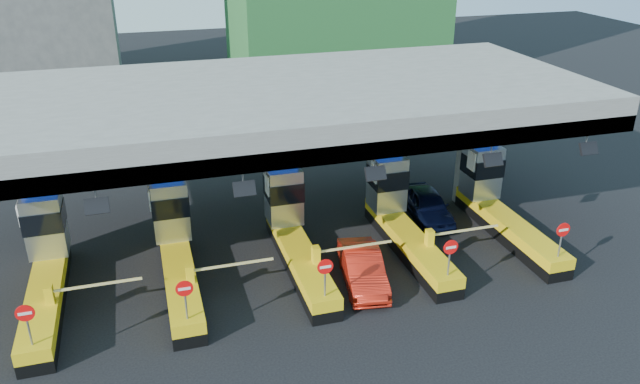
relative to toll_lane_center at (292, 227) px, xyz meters
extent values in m
plane|color=black|center=(0.00, -0.28, -1.40)|extent=(120.00, 120.00, 0.00)
cube|color=slate|center=(0.00, 2.72, 4.85)|extent=(28.00, 12.00, 1.50)
cube|color=#4C4C49|center=(0.00, -2.98, 4.45)|extent=(28.00, 0.60, 0.70)
cube|color=slate|center=(-10.00, 2.72, 1.35)|extent=(1.00, 1.00, 5.50)
cube|color=slate|center=(0.00, 2.72, 1.35)|extent=(1.00, 1.00, 5.50)
cube|color=slate|center=(10.00, 2.72, 1.35)|extent=(1.00, 1.00, 5.50)
cylinder|color=slate|center=(-7.50, -2.98, 3.85)|extent=(0.06, 0.06, 0.50)
cube|color=black|center=(-7.50, -3.18, 3.50)|extent=(0.80, 0.38, 0.54)
cylinder|color=slate|center=(-2.50, -2.98, 3.85)|extent=(0.06, 0.06, 0.50)
cube|color=black|center=(-2.50, -3.18, 3.50)|extent=(0.80, 0.38, 0.54)
cylinder|color=slate|center=(2.50, -2.98, 3.85)|extent=(0.06, 0.06, 0.50)
cube|color=black|center=(2.50, -3.18, 3.50)|extent=(0.80, 0.38, 0.54)
cylinder|color=slate|center=(7.50, -2.98, 3.85)|extent=(0.06, 0.06, 0.50)
cube|color=black|center=(7.50, -3.18, 3.50)|extent=(0.80, 0.38, 0.54)
cylinder|color=slate|center=(12.00, -2.98, 3.85)|extent=(0.06, 0.06, 0.50)
cube|color=black|center=(12.00, -3.18, 3.50)|extent=(0.80, 0.38, 0.54)
cube|color=black|center=(-10.00, -1.28, -1.15)|extent=(1.20, 8.00, 0.50)
cube|color=#E5B70C|center=(-10.00, -1.28, -0.65)|extent=(1.20, 8.00, 0.50)
cube|color=#9EA3A8|center=(-10.00, 1.52, 0.90)|extent=(1.50, 1.50, 2.60)
cube|color=black|center=(-10.00, 1.50, 1.20)|extent=(1.56, 1.56, 0.90)
cube|color=#0C2DBF|center=(-10.00, 1.52, 2.48)|extent=(1.30, 0.35, 0.55)
cube|color=white|center=(-10.80, 1.22, 1.60)|extent=(0.06, 0.70, 0.90)
cylinder|color=slate|center=(-10.00, -4.88, 0.25)|extent=(0.07, 0.07, 1.30)
cylinder|color=red|center=(-10.00, -4.91, 0.85)|extent=(0.60, 0.04, 0.60)
cube|color=white|center=(-10.00, -4.93, 0.85)|extent=(0.42, 0.02, 0.10)
cube|color=#E5B70C|center=(-9.65, -2.48, -0.05)|extent=(0.30, 0.35, 0.70)
cube|color=white|center=(-8.00, -2.48, 0.05)|extent=(3.20, 0.08, 0.08)
cube|color=black|center=(-5.00, -1.28, -1.15)|extent=(1.20, 8.00, 0.50)
cube|color=#E5B70C|center=(-5.00, -1.28, -0.65)|extent=(1.20, 8.00, 0.50)
cube|color=#9EA3A8|center=(-5.00, 1.52, 0.90)|extent=(1.50, 1.50, 2.60)
cube|color=black|center=(-5.00, 1.50, 1.20)|extent=(1.56, 1.56, 0.90)
cube|color=#0C2DBF|center=(-5.00, 1.52, 2.48)|extent=(1.30, 0.35, 0.55)
cube|color=white|center=(-5.80, 1.22, 1.60)|extent=(0.06, 0.70, 0.90)
cylinder|color=slate|center=(-5.00, -4.88, 0.25)|extent=(0.07, 0.07, 1.30)
cylinder|color=red|center=(-5.00, -4.91, 0.85)|extent=(0.60, 0.04, 0.60)
cube|color=white|center=(-5.00, -4.93, 0.85)|extent=(0.42, 0.02, 0.10)
cube|color=#E5B70C|center=(-4.65, -2.48, -0.05)|extent=(0.30, 0.35, 0.70)
cube|color=white|center=(-3.00, -2.48, 0.05)|extent=(3.20, 0.08, 0.08)
cube|color=black|center=(0.00, -1.28, -1.15)|extent=(1.20, 8.00, 0.50)
cube|color=#E5B70C|center=(0.00, -1.28, -0.65)|extent=(1.20, 8.00, 0.50)
cube|color=#9EA3A8|center=(0.00, 1.52, 0.90)|extent=(1.50, 1.50, 2.60)
cube|color=black|center=(0.00, 1.50, 1.20)|extent=(1.56, 1.56, 0.90)
cube|color=#0C2DBF|center=(0.00, 1.52, 2.48)|extent=(1.30, 0.35, 0.55)
cube|color=white|center=(-0.80, 1.22, 1.60)|extent=(0.06, 0.70, 0.90)
cylinder|color=slate|center=(0.00, -4.88, 0.25)|extent=(0.07, 0.07, 1.30)
cylinder|color=red|center=(0.00, -4.91, 0.85)|extent=(0.60, 0.04, 0.60)
cube|color=white|center=(0.00, -4.93, 0.85)|extent=(0.42, 0.02, 0.10)
cube|color=#E5B70C|center=(0.35, -2.48, -0.05)|extent=(0.30, 0.35, 0.70)
cube|color=white|center=(2.00, -2.48, 0.05)|extent=(3.20, 0.08, 0.08)
cube|color=black|center=(5.00, -1.28, -1.15)|extent=(1.20, 8.00, 0.50)
cube|color=#E5B70C|center=(5.00, -1.28, -0.65)|extent=(1.20, 8.00, 0.50)
cube|color=#9EA3A8|center=(5.00, 1.52, 0.90)|extent=(1.50, 1.50, 2.60)
cube|color=black|center=(5.00, 1.50, 1.20)|extent=(1.56, 1.56, 0.90)
cube|color=#0C2DBF|center=(5.00, 1.52, 2.48)|extent=(1.30, 0.35, 0.55)
cube|color=white|center=(4.20, 1.22, 1.60)|extent=(0.06, 0.70, 0.90)
cylinder|color=slate|center=(5.00, -4.88, 0.25)|extent=(0.07, 0.07, 1.30)
cylinder|color=red|center=(5.00, -4.91, 0.85)|extent=(0.60, 0.04, 0.60)
cube|color=white|center=(5.00, -4.93, 0.85)|extent=(0.42, 0.02, 0.10)
cube|color=#E5B70C|center=(5.35, -2.48, -0.05)|extent=(0.30, 0.35, 0.70)
cube|color=white|center=(7.00, -2.48, 0.05)|extent=(3.20, 0.08, 0.08)
cube|color=black|center=(10.00, -1.28, -1.15)|extent=(1.20, 8.00, 0.50)
cube|color=#E5B70C|center=(10.00, -1.28, -0.65)|extent=(1.20, 8.00, 0.50)
cube|color=#9EA3A8|center=(10.00, 1.52, 0.90)|extent=(1.50, 1.50, 2.60)
cube|color=black|center=(10.00, 1.50, 1.20)|extent=(1.56, 1.56, 0.90)
cube|color=#0C2DBF|center=(10.00, 1.52, 2.48)|extent=(1.30, 0.35, 0.55)
cube|color=white|center=(9.20, 1.22, 1.60)|extent=(0.06, 0.70, 0.90)
cylinder|color=slate|center=(10.00, -4.88, 0.25)|extent=(0.07, 0.07, 1.30)
cylinder|color=red|center=(10.00, -4.91, 0.85)|extent=(0.60, 0.04, 0.60)
cube|color=white|center=(10.00, -4.93, 0.85)|extent=(0.42, 0.02, 0.10)
cube|color=#E5B70C|center=(10.35, -2.48, -0.05)|extent=(0.30, 0.35, 0.70)
cube|color=white|center=(12.00, -2.48, 0.05)|extent=(3.20, 0.08, 0.08)
imported|color=black|center=(7.26, 1.59, -0.66)|extent=(2.24, 4.51, 1.48)
imported|color=#B51C0D|center=(2.17, -3.03, -0.69)|extent=(2.19, 4.49, 1.42)
camera|label=1|loc=(-5.69, -23.37, 12.52)|focal=35.00mm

